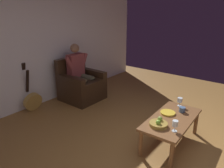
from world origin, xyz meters
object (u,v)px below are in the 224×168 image
fruit_bowl (159,124)px  coffee_table (171,122)px  guitar (32,100)px  wine_glass_near (180,101)px  armchair (81,86)px  decorative_dish (168,113)px  candle_jar (182,110)px  wine_glass_far (175,124)px  person_seated (79,71)px

fruit_bowl → coffee_table: bearing=169.9°
guitar → wine_glass_near: (-1.12, 2.61, 0.32)m
armchair → decorative_dish: armchair is taller
candle_jar → fruit_bowl: bearing=-8.8°
decorative_dish → wine_glass_far: bearing=34.3°
wine_glass_near → fruit_bowl: bearing=1.6°
coffee_table → fruit_bowl: fruit_bowl is taller
armchair → wine_glass_far: 2.63m
wine_glass_near → wine_glass_far: 0.84m
armchair → wine_glass_near: 2.28m
decorative_dish → candle_jar: bearing=141.4°
fruit_bowl → decorative_dish: fruit_bowl is taller
guitar → candle_jar: 2.89m
armchair → fruit_bowl: 2.40m
armchair → wine_glass_far: (0.71, 2.52, 0.22)m
person_seated → candle_jar: bearing=87.7°
coffee_table → wine_glass_near: wine_glass_near is taller
fruit_bowl → wine_glass_far: bearing=91.0°
person_seated → wine_glass_far: 2.64m
armchair → coffee_table: bearing=80.5°
wine_glass_far → fruit_bowl: (0.00, -0.23, -0.07)m
person_seated → coffee_table: person_seated is taller
wine_glass_far → candle_jar: 0.63m
coffee_table → decorative_dish: size_ratio=5.10×
armchair → wine_glass_near: (-0.09, 2.27, 0.22)m
fruit_bowl → armchair: bearing=-107.2°
person_seated → decorative_dish: 2.29m
armchair → candle_jar: size_ratio=9.67×
armchair → candle_jar: bearing=87.7°
wine_glass_far → fruit_bowl: size_ratio=0.62×
coffee_table → guitar: (0.64, -2.69, -0.16)m
wine_glass_near → wine_glass_far: wine_glass_far is taller
wine_glass_far → decorative_dish: size_ratio=0.68×
decorative_dish → candle_jar: candle_jar is taller
person_seated → wine_glass_near: person_seated is taller
person_seated → wine_glass_far: bearing=74.4°
wine_glass_far → decorative_dish: (-0.42, -0.29, -0.09)m
coffee_table → fruit_bowl: size_ratio=4.64×
armchair → guitar: (1.03, -0.34, -0.10)m
armchair → candle_jar: armchair is taller
armchair → fruit_bowl: armchair is taller
wine_glass_far → fruit_bowl: 0.24m
candle_jar → wine_glass_far: bearing=12.5°
armchair → coffee_table: armchair is taller
wine_glass_near → coffee_table: bearing=9.4°
armchair → guitar: bearing=-18.3°
guitar → fruit_bowl: bearing=96.9°
coffee_table → wine_glass_near: 0.51m
coffee_table → wine_glass_near: size_ratio=7.93×
wine_glass_near → wine_glass_far: bearing=17.7°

